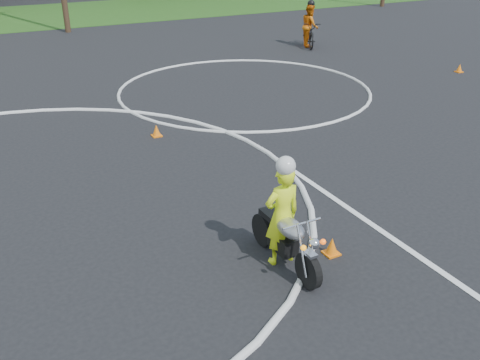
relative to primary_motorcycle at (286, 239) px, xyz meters
name	(u,v)px	position (x,y,z in m)	size (l,w,h in m)	color
ground	(9,302)	(-3.97, 1.02, -0.48)	(120.00, 120.00, 0.00)	black
course_markings	(90,163)	(-1.80, 5.38, -0.47)	(19.05, 19.05, 0.12)	silver
primary_motorcycle	(286,239)	(0.00, 0.00, 0.00)	(0.65, 1.87, 0.98)	black
rider_primary_grp	(282,213)	(0.00, 0.13, 0.40)	(0.61, 0.40, 1.82)	#E3FF1A
rider_second_grp	(310,30)	(9.68, 13.68, 0.21)	(1.49, 2.14, 1.96)	black
traffic_cones	(182,189)	(-0.55, 2.97, -0.34)	(20.48, 10.70, 0.30)	orange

